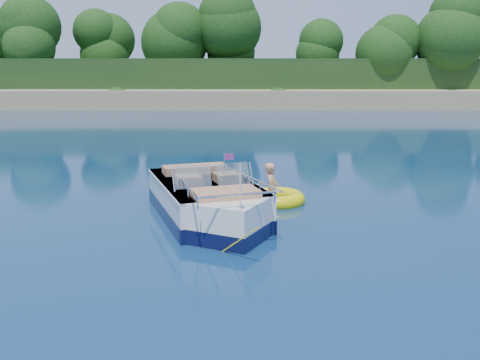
{
  "coord_description": "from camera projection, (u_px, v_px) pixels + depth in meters",
  "views": [
    {
      "loc": [
        -2.31,
        -7.5,
        3.4
      ],
      "look_at": [
        -2.4,
        4.42,
        0.85
      ],
      "focal_mm": 40.0,
      "sensor_mm": 36.0,
      "label": 1
    }
  ],
  "objects": [
    {
      "name": "ground",
      "position": [
        397.0,
        297.0,
        8.03
      ],
      "size": [
        160.0,
        160.0,
        0.0
      ],
      "primitive_type": "plane",
      "color": "#091F45",
      "rests_on": "ground"
    },
    {
      "name": "motorboat",
      "position": [
        210.0,
        204.0,
        11.96
      ],
      "size": [
        3.14,
        5.44,
        1.89
      ],
      "rotation": [
        0.0,
        0.0,
        0.33
      ],
      "color": "white",
      "rests_on": "ground"
    },
    {
      "name": "tow_tube",
      "position": [
        277.0,
        199.0,
        13.57
      ],
      "size": [
        1.84,
        1.84,
        0.38
      ],
      "rotation": [
        0.0,
        0.0,
        0.36
      ],
      "color": "yellow",
      "rests_on": "ground"
    },
    {
      "name": "shoreline",
      "position": [
        262.0,
        85.0,
        70.18
      ],
      "size": [
        170.0,
        59.0,
        6.0
      ],
      "color": "#9E855B",
      "rests_on": "ground"
    },
    {
      "name": "boy",
      "position": [
        272.0,
        203.0,
        13.56
      ],
      "size": [
        0.49,
        0.81,
        1.48
      ],
      "primitive_type": "imported",
      "rotation": [
        0.0,
        -0.17,
        1.35
      ],
      "color": "tan",
      "rests_on": "ground"
    },
    {
      "name": "treeline",
      "position": [
        271.0,
        41.0,
        46.97
      ],
      "size": [
        150.0,
        7.12,
        8.19
      ],
      "color": "black",
      "rests_on": "ground"
    }
  ]
}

